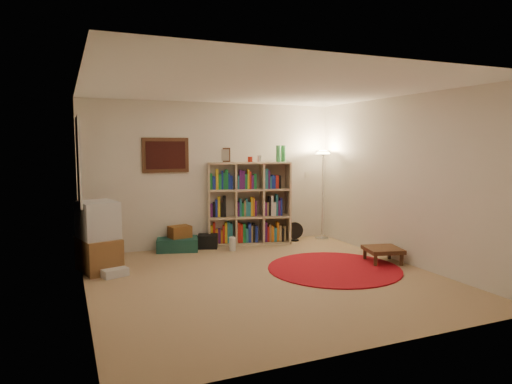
# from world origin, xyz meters

# --- Properties ---
(room) EXTENTS (4.54, 4.54, 2.54)m
(room) POSITION_xyz_m (-0.05, 0.05, 1.26)
(room) COLOR #9B7D5B
(room) RESTS_ON ground
(bookshelf) EXTENTS (1.53, 0.78, 1.76)m
(bookshelf) POSITION_xyz_m (0.59, 2.14, 0.71)
(bookshelf) COLOR tan
(bookshelf) RESTS_ON ground
(floor_lamp) EXTENTS (0.36, 0.36, 1.67)m
(floor_lamp) POSITION_xyz_m (2.01, 1.93, 1.38)
(floor_lamp) COLOR white
(floor_lamp) RESTS_ON ground
(floor_fan) EXTENTS (0.31, 0.19, 0.35)m
(floor_fan) POSITION_xyz_m (1.46, 1.97, 0.18)
(floor_fan) COLOR black
(floor_fan) RESTS_ON ground
(tv_stand) EXTENTS (0.63, 0.78, 0.99)m
(tv_stand) POSITION_xyz_m (-2.02, 1.28, 0.48)
(tv_stand) COLOR brown
(tv_stand) RESTS_ON ground
(dvd_box) EXTENTS (0.41, 0.37, 0.11)m
(dvd_box) POSITION_xyz_m (-1.86, 0.94, 0.06)
(dvd_box) COLOR silver
(dvd_box) RESTS_ON ground
(suitcase) EXTENTS (0.76, 0.59, 0.22)m
(suitcase) POSITION_xyz_m (-0.71, 2.06, 0.11)
(suitcase) COLOR #163E36
(suitcase) RESTS_ON ground
(wicker_basket) EXTENTS (0.39, 0.32, 0.20)m
(wicker_basket) POSITION_xyz_m (-0.67, 2.07, 0.32)
(wicker_basket) COLOR brown
(wicker_basket) RESTS_ON suitcase
(duffel_bag) EXTENTS (0.41, 0.38, 0.23)m
(duffel_bag) POSITION_xyz_m (-0.19, 2.06, 0.12)
(duffel_bag) COLOR black
(duffel_bag) RESTS_ON ground
(paper_towel) EXTENTS (0.12, 0.12, 0.23)m
(paper_towel) POSITION_xyz_m (0.14, 1.70, 0.12)
(paper_towel) COLOR silver
(paper_towel) RESTS_ON ground
(red_rug) EXTENTS (1.90, 1.90, 0.02)m
(red_rug) POSITION_xyz_m (1.09, 0.06, 0.01)
(red_rug) COLOR maroon
(red_rug) RESTS_ON ground
(side_table) EXTENTS (0.62, 0.62, 0.23)m
(side_table) POSITION_xyz_m (1.95, 0.07, 0.19)
(side_table) COLOR #3E2415
(side_table) RESTS_ON ground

